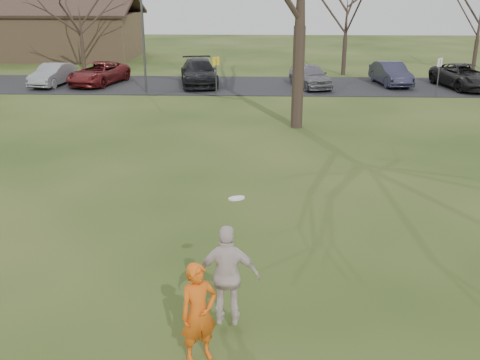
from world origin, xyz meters
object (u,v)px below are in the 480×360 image
car_6 (464,76)px  player_defender (199,313)px  car_1 (53,75)px  car_4 (310,76)px  lamp_post (142,20)px  catching_play (228,276)px  building (15,33)px  car_3 (199,72)px  car_2 (99,73)px  car_5 (391,74)px

car_6 → player_defender: bearing=-127.6°
car_1 → car_4: (15.34, -0.09, 0.04)m
player_defender → lamp_post: (-5.51, 23.03, 3.11)m
catching_play → building: 42.67m
player_defender → car_3: size_ratio=0.34×
car_6 → car_3: bearing=167.5°
car_2 → car_1: bearing=-155.8°
car_2 → car_6: car_6 is taller
car_1 → catching_play: size_ratio=1.63×
car_2 → lamp_post: 5.31m
car_2 → car_5: bearing=15.4°
car_3 → catching_play: 24.97m
catching_play → lamp_post: 23.18m
car_3 → lamp_post: size_ratio=0.82×
car_4 → car_6: bearing=-14.8°
player_defender → car_4: (3.84, 24.93, -0.14)m
car_5 → car_6: car_6 is taller
player_defender → car_6: bearing=32.4°
car_2 → car_6: bearing=12.7°
player_defender → car_5: player_defender is taller
car_2 → building: building is taller
player_defender → car_2: size_ratio=0.37×
car_2 → car_5: size_ratio=1.16×
car_2 → catching_play: (9.31, -24.69, 0.40)m
catching_play → lamp_post: lamp_post is taller
player_defender → car_1: (-11.50, 25.02, -0.18)m
car_4 → lamp_post: lamp_post is taller
car_4 → building: (-23.35, 13.60, 1.21)m
car_4 → building: bearing=134.3°
player_defender → car_2: (-8.89, 25.50, -0.17)m
car_2 → lamp_post: size_ratio=0.75×
player_defender → building: (-19.51, 38.53, 1.07)m
player_defender → car_3: bearing=65.7°
car_2 → car_5: 17.63m
car_4 → building: size_ratio=0.19×
car_4 → player_defender: bearing=-114.3°
car_2 → lamp_post: (3.38, -2.47, 3.27)m
car_3 → lamp_post: bearing=-146.3°
lamp_post → player_defender: bearing=-76.5°
car_1 → catching_play: (11.93, -24.21, 0.41)m
car_5 → catching_play: size_ratio=1.71×
building → car_2: bearing=-50.8°
car_4 → car_5: car_4 is taller
car_4 → car_6: size_ratio=0.81×
car_4 → car_6: 8.95m
player_defender → car_2: 27.01m
building → car_5: bearing=-24.0°
car_1 → car_6: bearing=8.6°
car_5 → catching_play: 26.51m
player_defender → car_4: bearing=50.7°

